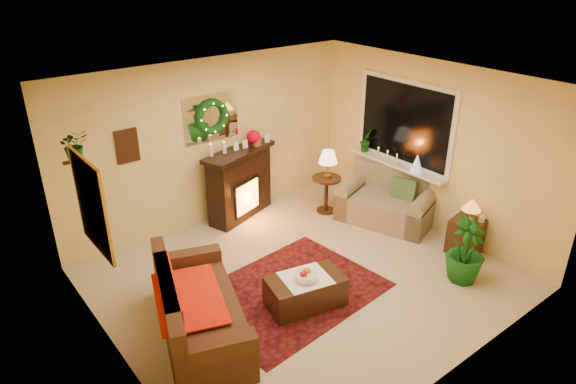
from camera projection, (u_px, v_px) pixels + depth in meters
floor at (304, 278)px, 6.91m from camera, size 5.00×5.00×0.00m
ceiling at (307, 87)px, 5.80m from camera, size 5.00×5.00×0.00m
wall_back at (212, 142)px, 7.96m from camera, size 5.00×5.00×0.00m
wall_front at (461, 271)px, 4.76m from camera, size 5.00×5.00×0.00m
wall_left at (108, 258)px, 4.96m from camera, size 4.50×4.50×0.00m
wall_right at (432, 147)px, 7.76m from camera, size 4.50×4.50×0.00m
area_rug at (290, 292)px, 6.62m from camera, size 2.42×1.90×0.01m
sofa at (200, 302)px, 5.74m from camera, size 1.41×2.06×0.81m
red_throw at (189, 297)px, 5.78m from camera, size 0.73×1.19×0.02m
fireplace at (240, 185)px, 8.31m from camera, size 1.25×0.73×1.09m
poinsettia at (254, 137)px, 8.18m from camera, size 0.22×0.22×0.22m
mantel_candle_a at (211, 150)px, 7.75m from camera, size 0.06×0.06×0.19m
mantel_candle_b at (224, 148)px, 7.84m from camera, size 0.06×0.06×0.18m
mantel_mirror at (211, 118)px, 7.77m from camera, size 0.92×0.02×0.72m
wreath at (213, 117)px, 7.73m from camera, size 0.55×0.11×0.55m
wall_art at (127, 146)px, 7.08m from camera, size 0.32×0.03×0.48m
gold_mirror at (91, 205)px, 4.99m from camera, size 0.03×0.84×1.00m
hanging_plant at (77, 159)px, 5.51m from camera, size 0.33×0.28×0.36m
loveseat at (386, 198)px, 8.19m from camera, size 1.28×1.65×0.84m
window_frame at (405, 123)px, 8.03m from camera, size 0.03×1.86×1.36m
window_glass at (404, 123)px, 8.02m from camera, size 0.02×1.70×1.22m
window_sill at (396, 165)px, 8.26m from camera, size 0.22×1.86×0.04m
mini_tree at (417, 163)px, 7.87m from camera, size 0.19×0.19×0.29m
sill_plant at (366, 140)px, 8.67m from camera, size 0.28×0.22×0.51m
side_table_round at (326, 194)px, 8.54m from camera, size 0.59×0.59×0.62m
lamp_cream at (328, 163)px, 8.30m from camera, size 0.31×0.31×0.48m
end_table_square at (466, 235)px, 7.40m from camera, size 0.49×0.49×0.52m
lamp_tiffany at (471, 208)px, 7.15m from camera, size 0.27×0.27×0.39m
coffee_table at (305, 291)px, 6.30m from camera, size 1.03×0.71×0.39m
fruit_bowl at (306, 276)px, 6.17m from camera, size 0.28×0.28×0.06m
floor_palm at (466, 251)px, 6.69m from camera, size 1.50×1.50×2.68m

